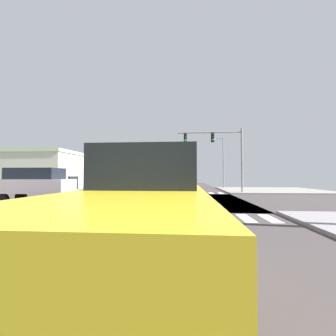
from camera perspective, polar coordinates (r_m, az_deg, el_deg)
ground at (r=17.85m, az=-4.01°, el=-7.95°), size 90.00×90.00×0.05m
sidewalk_corner_ne at (r=31.32m, az=24.10°, el=-5.04°), size 12.00×12.00×0.14m
sidewalk_corner_nw at (r=33.52m, az=-23.21°, el=-4.85°), size 12.00×12.00×0.14m
crosswalk_near at (r=10.82m, az=-11.47°, el=-11.65°), size 13.50×2.00×0.01m
crosswalk_far at (r=25.09m, az=-1.98°, el=-6.17°), size 13.50×2.00×0.01m
traffic_signal_mast at (r=25.14m, az=12.08°, el=5.55°), size 6.88×0.55×6.91m
street_lamp at (r=33.72m, az=13.15°, el=2.48°), size 1.78×0.32×7.32m
bank_building at (r=38.27m, az=-29.47°, el=-0.49°), size 13.05×9.48×5.31m
suv_nearside_1 at (r=17.14m, az=-30.12°, el=-3.18°), size 4.60×1.96×2.34m
pickup_crossing_1 at (r=3.74m, az=-6.69°, el=-10.19°), size 2.00×5.10×2.35m
sedan_leading_2 at (r=41.94m, az=-5.75°, el=-2.96°), size 1.80×4.30×1.88m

